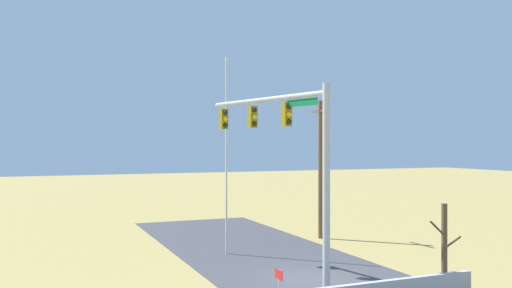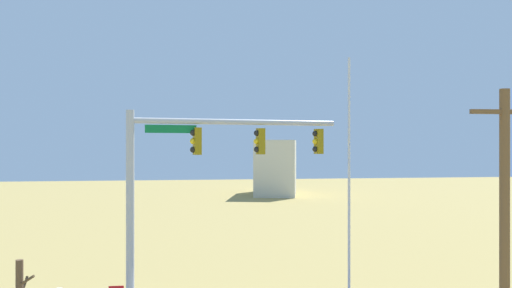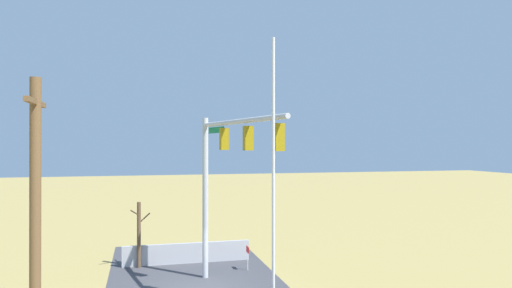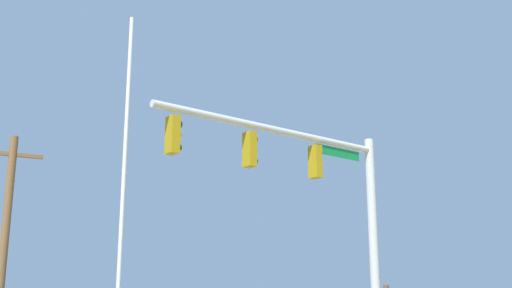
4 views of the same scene
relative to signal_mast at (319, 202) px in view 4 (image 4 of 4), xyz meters
The scene contains 3 objects.
signal_mast is the anchor object (origin of this frame).
flagpole 5.88m from the signal_mast, behind, with size 0.10×0.10×9.84m, color silver.
utility_pole 9.99m from the signal_mast, 142.90° to the left, with size 1.90×0.26×8.02m.
Camera 4 is at (-9.78, -17.40, 2.27)m, focal length 46.85 mm.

